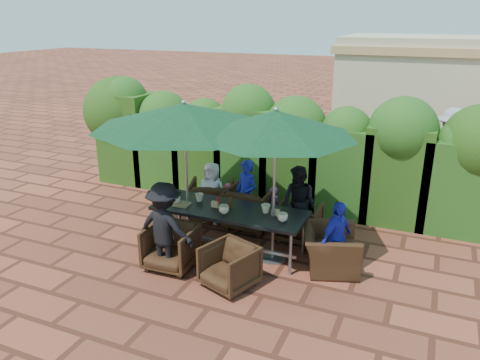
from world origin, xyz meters
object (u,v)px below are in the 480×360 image
at_px(chair_far_left, 211,199).
at_px(chair_far_mid, 250,206).
at_px(dining_table, 229,213).
at_px(chair_far_right, 299,220).
at_px(chair_end_right, 330,243).
at_px(umbrella_right, 276,124).
at_px(umbrella_left, 184,116).
at_px(chair_near_left, 171,245).
at_px(chair_near_right, 229,265).

distance_m(chair_far_left, chair_far_mid, 0.81).
distance_m(dining_table, chair_far_right, 1.30).
relative_size(chair_far_left, chair_end_right, 0.86).
bearing_deg(umbrella_right, chair_far_left, 146.89).
height_order(umbrella_right, chair_far_left, umbrella_right).
height_order(umbrella_right, chair_end_right, umbrella_right).
distance_m(chair_far_mid, chair_end_right, 1.91).
relative_size(dining_table, chair_end_right, 2.63).
bearing_deg(umbrella_right, dining_table, -179.41).
bearing_deg(umbrella_right, umbrella_left, -178.83).
relative_size(umbrella_right, chair_far_right, 3.36).
distance_m(chair_far_left, chair_near_left, 1.91).
relative_size(dining_table, umbrella_left, 0.85).
distance_m(chair_far_left, chair_end_right, 2.67).
bearing_deg(chair_end_right, chair_far_right, 25.50).
xyz_separation_m(chair_far_left, chair_near_left, (0.25, -1.89, -0.04)).
xyz_separation_m(umbrella_right, chair_far_right, (0.19, 0.84, -1.85)).
bearing_deg(chair_near_right, chair_end_right, 62.27).
xyz_separation_m(umbrella_left, chair_far_mid, (0.71, 1.02, -1.80)).
height_order(umbrella_left, chair_near_left, umbrella_left).
distance_m(chair_far_mid, chair_far_right, 1.00).
height_order(chair_far_mid, chair_near_left, chair_far_mid).
bearing_deg(chair_far_mid, chair_far_right, 172.42).
height_order(umbrella_left, chair_far_mid, umbrella_left).
distance_m(chair_far_mid, chair_near_left, 1.92).
height_order(umbrella_right, chair_near_right, umbrella_right).
bearing_deg(chair_near_right, umbrella_left, 160.88).
bearing_deg(umbrella_right, chair_far_mid, 128.82).
xyz_separation_m(dining_table, chair_near_right, (0.44, -0.99, -0.33)).
relative_size(umbrella_right, chair_end_right, 2.59).
distance_m(umbrella_left, chair_far_left, 2.10).
bearing_deg(chair_far_mid, chair_near_right, 104.76).
distance_m(dining_table, umbrella_right, 1.71).
height_order(chair_far_left, chair_far_mid, chair_far_mid).
relative_size(umbrella_left, chair_far_mid, 3.50).
bearing_deg(chair_far_right, umbrella_right, 76.57).
height_order(umbrella_left, chair_near_right, umbrella_left).
bearing_deg(chair_far_left, chair_far_mid, 157.63).
height_order(chair_near_left, chair_end_right, chair_end_right).
distance_m(chair_far_left, chair_near_right, 2.42).
height_order(dining_table, umbrella_left, umbrella_left).
xyz_separation_m(dining_table, chair_near_left, (-0.61, -0.84, -0.30)).
height_order(dining_table, chair_near_left, dining_table).
xyz_separation_m(umbrella_right, chair_end_right, (0.90, 0.11, -1.80)).
relative_size(umbrella_left, chair_far_right, 4.01).
height_order(chair_far_right, chair_near_right, chair_far_right).
height_order(umbrella_left, umbrella_right, same).
bearing_deg(dining_table, chair_far_right, 42.37).
bearing_deg(chair_end_right, umbrella_left, 74.92).
bearing_deg(umbrella_left, chair_far_right, 27.36).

